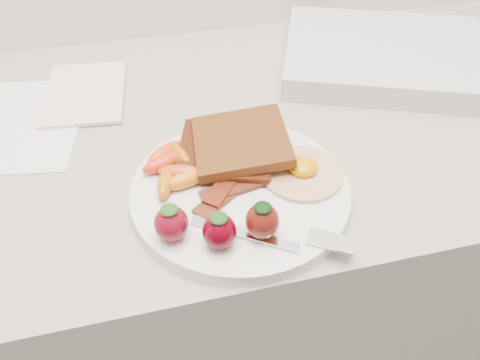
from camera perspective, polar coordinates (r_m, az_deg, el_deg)
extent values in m
cube|color=gray|center=(1.04, -2.00, -13.32)|extent=(2.00, 0.60, 0.90)
cylinder|color=white|center=(0.58, 0.00, -1.37)|extent=(0.27, 0.27, 0.02)
cube|color=black|center=(0.61, -1.88, 3.52)|extent=(0.15, 0.15, 0.01)
cube|color=#45280D|center=(0.61, 0.12, 4.75)|extent=(0.13, 0.13, 0.03)
cylinder|color=beige|center=(0.59, 7.55, 0.85)|extent=(0.13, 0.13, 0.01)
ellipsoid|color=#DA8F00|center=(0.59, 7.71, 1.61)|extent=(0.05, 0.05, 0.02)
cube|color=#431709|center=(0.56, -1.96, -1.86)|extent=(0.08, 0.07, 0.00)
cube|color=#4B0D0A|center=(0.57, -0.55, -0.89)|extent=(0.09, 0.04, 0.00)
cube|color=black|center=(0.57, -1.57, -0.20)|extent=(0.07, 0.08, 0.00)
ellipsoid|color=red|center=(0.60, -9.20, 2.13)|extent=(0.06, 0.04, 0.02)
ellipsoid|color=#D34913|center=(0.58, -7.17, 0.89)|extent=(0.06, 0.04, 0.02)
ellipsoid|color=#C6640C|center=(0.57, -9.12, -0.46)|extent=(0.03, 0.05, 0.02)
ellipsoid|color=#C75C00|center=(0.61, -7.46, 3.15)|extent=(0.04, 0.05, 0.02)
ellipsoid|color=#E5430D|center=(0.61, -9.20, 3.25)|extent=(0.06, 0.05, 0.02)
ellipsoid|color=orange|center=(0.57, -6.73, -0.03)|extent=(0.06, 0.03, 0.02)
ellipsoid|color=maroon|center=(0.51, -8.38, -5.27)|extent=(0.04, 0.04, 0.04)
ellipsoid|color=#1B5011|center=(0.49, -8.62, -3.62)|extent=(0.02, 0.02, 0.01)
ellipsoid|color=#51000D|center=(0.50, -2.53, -6.28)|extent=(0.04, 0.04, 0.04)
ellipsoid|color=#194613|center=(0.48, -2.61, -4.65)|extent=(0.02, 0.02, 0.01)
ellipsoid|color=#53110B|center=(0.51, 2.73, -5.04)|extent=(0.04, 0.04, 0.04)
ellipsoid|color=black|center=(0.49, 2.81, -3.37)|extent=(0.02, 0.02, 0.01)
cube|color=silver|center=(0.52, 0.53, -6.51)|extent=(0.11, 0.08, 0.00)
cube|color=white|center=(0.52, 11.06, -7.28)|extent=(0.06, 0.05, 0.00)
cube|color=white|center=(0.77, -25.11, 6.33)|extent=(0.21, 0.26, 0.00)
cube|color=#FFC7CB|center=(0.80, -18.36, 10.09)|extent=(0.14, 0.19, 0.01)
cube|color=silver|center=(0.87, 17.41, 14.28)|extent=(0.42, 0.38, 0.04)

